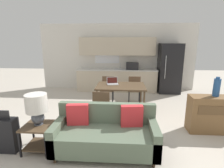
{
  "coord_description": "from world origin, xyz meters",
  "views": [
    {
      "loc": [
        0.27,
        -2.74,
        1.98
      ],
      "look_at": [
        -0.01,
        1.5,
        0.95
      ],
      "focal_mm": 28.0,
      "sensor_mm": 36.0,
      "label": 1
    }
  ],
  "objects_px": {
    "dining_chair_far_right": "(134,88)",
    "refrigerator": "(169,68)",
    "dining_chair_far_left": "(108,88)",
    "suitcase": "(5,135)",
    "dining_table": "(121,88)",
    "dining_chair_near_left": "(102,105)",
    "laptop": "(112,82)",
    "table_lamp": "(37,106)",
    "couch": "(106,133)",
    "side_table": "(38,133)",
    "vase": "(217,87)",
    "credenza": "(215,114)"
  },
  "relations": [
    {
      "from": "dining_chair_far_right",
      "to": "refrigerator",
      "type": "bearing_deg",
      "value": 45.99
    },
    {
      "from": "dining_chair_far_left",
      "to": "suitcase",
      "type": "bearing_deg",
      "value": -120.44
    },
    {
      "from": "dining_table",
      "to": "dining_chair_near_left",
      "type": "relative_size",
      "value": 1.6
    },
    {
      "from": "dining_table",
      "to": "dining_chair_far_right",
      "type": "distance_m",
      "value": 0.95
    },
    {
      "from": "dining_chair_far_left",
      "to": "dining_table",
      "type": "bearing_deg",
      "value": -61.64
    },
    {
      "from": "dining_table",
      "to": "dining_chair_far_left",
      "type": "xyz_separation_m",
      "value": [
        -0.44,
        0.8,
        -0.22
      ]
    },
    {
      "from": "dining_chair_far_left",
      "to": "laptop",
      "type": "relative_size",
      "value": 2.37
    },
    {
      "from": "suitcase",
      "to": "dining_table",
      "type": "bearing_deg",
      "value": 44.6
    },
    {
      "from": "dining_chair_far_right",
      "to": "dining_chair_near_left",
      "type": "relative_size",
      "value": 1.0
    },
    {
      "from": "table_lamp",
      "to": "laptop",
      "type": "bearing_deg",
      "value": 59.75
    },
    {
      "from": "refrigerator",
      "to": "dining_table",
      "type": "bearing_deg",
      "value": -131.08
    },
    {
      "from": "laptop",
      "to": "suitcase",
      "type": "relative_size",
      "value": 0.45
    },
    {
      "from": "dining_chair_far_right",
      "to": "dining_chair_near_left",
      "type": "xyz_separation_m",
      "value": [
        -0.88,
        -1.63,
        0.0
      ]
    },
    {
      "from": "couch",
      "to": "dining_chair_far_left",
      "type": "xyz_separation_m",
      "value": [
        -0.2,
        2.71,
        0.15
      ]
    },
    {
      "from": "dining_table",
      "to": "suitcase",
      "type": "height_order",
      "value": "suitcase"
    },
    {
      "from": "side_table",
      "to": "dining_chair_far_left",
      "type": "bearing_deg",
      "value": 69.6
    },
    {
      "from": "dining_table",
      "to": "suitcase",
      "type": "relative_size",
      "value": 1.71
    },
    {
      "from": "dining_chair_far_left",
      "to": "dining_chair_near_left",
      "type": "relative_size",
      "value": 1.0
    },
    {
      "from": "vase",
      "to": "suitcase",
      "type": "distance_m",
      "value": 4.35
    },
    {
      "from": "vase",
      "to": "dining_chair_far_right",
      "type": "xyz_separation_m",
      "value": [
        -1.65,
        1.82,
        -0.53
      ]
    },
    {
      "from": "vase",
      "to": "laptop",
      "type": "relative_size",
      "value": 1.19
    },
    {
      "from": "suitcase",
      "to": "couch",
      "type": "bearing_deg",
      "value": 4.3
    },
    {
      "from": "credenza",
      "to": "dining_chair_far_left",
      "type": "xyz_separation_m",
      "value": [
        -2.55,
        1.84,
        0.08
      ]
    },
    {
      "from": "refrigerator",
      "to": "couch",
      "type": "xyz_separation_m",
      "value": [
        -2.1,
        -4.05,
        -0.61
      ]
    },
    {
      "from": "dining_chair_far_right",
      "to": "couch",
      "type": "bearing_deg",
      "value": -101.07
    },
    {
      "from": "dining_chair_near_left",
      "to": "laptop",
      "type": "relative_size",
      "value": 2.37
    },
    {
      "from": "credenza",
      "to": "refrigerator",
      "type": "bearing_deg",
      "value": 94.41
    },
    {
      "from": "refrigerator",
      "to": "dining_table",
      "type": "xyz_separation_m",
      "value": [
        -1.87,
        -2.14,
        -0.25
      ]
    },
    {
      "from": "credenza",
      "to": "vase",
      "type": "bearing_deg",
      "value": 129.15
    },
    {
      "from": "side_table",
      "to": "dining_chair_near_left",
      "type": "xyz_separation_m",
      "value": [
        1.03,
        1.16,
        0.15
      ]
    },
    {
      "from": "refrigerator",
      "to": "table_lamp",
      "type": "relative_size",
      "value": 3.33
    },
    {
      "from": "refrigerator",
      "to": "dining_chair_far_right",
      "type": "height_order",
      "value": "refrigerator"
    },
    {
      "from": "side_table",
      "to": "dining_chair_far_left",
      "type": "relative_size",
      "value": 0.59
    },
    {
      "from": "side_table",
      "to": "credenza",
      "type": "relative_size",
      "value": 0.44
    },
    {
      "from": "side_table",
      "to": "laptop",
      "type": "height_order",
      "value": "laptop"
    },
    {
      "from": "dining_chair_near_left",
      "to": "credenza",
      "type": "bearing_deg",
      "value": 176.26
    },
    {
      "from": "couch",
      "to": "credenza",
      "type": "distance_m",
      "value": 2.5
    },
    {
      "from": "table_lamp",
      "to": "dining_chair_far_right",
      "type": "height_order",
      "value": "table_lamp"
    },
    {
      "from": "vase",
      "to": "dining_chair_near_left",
      "type": "xyz_separation_m",
      "value": [
        -2.52,
        0.19,
        -0.53
      ]
    },
    {
      "from": "table_lamp",
      "to": "dining_chair_near_left",
      "type": "relative_size",
      "value": 0.67
    },
    {
      "from": "couch",
      "to": "side_table",
      "type": "distance_m",
      "value": 1.24
    },
    {
      "from": "dining_table",
      "to": "dining_chair_near_left",
      "type": "height_order",
      "value": "dining_chair_near_left"
    },
    {
      "from": "dining_chair_far_right",
      "to": "laptop",
      "type": "distance_m",
      "value": 1.01
    },
    {
      "from": "vase",
      "to": "dining_chair_near_left",
      "type": "height_order",
      "value": "vase"
    },
    {
      "from": "vase",
      "to": "dining_chair_far_left",
      "type": "relative_size",
      "value": 0.5
    },
    {
      "from": "dining_table",
      "to": "laptop",
      "type": "xyz_separation_m",
      "value": [
        -0.24,
        0.15,
        0.12
      ]
    },
    {
      "from": "side_table",
      "to": "dining_chair_far_left",
      "type": "distance_m",
      "value": 2.97
    },
    {
      "from": "side_table",
      "to": "dining_chair_near_left",
      "type": "bearing_deg",
      "value": 48.33
    },
    {
      "from": "vase",
      "to": "dining_chair_far_left",
      "type": "height_order",
      "value": "vase"
    },
    {
      "from": "refrigerator",
      "to": "dining_chair_far_left",
      "type": "bearing_deg",
      "value": -149.71
    }
  ]
}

